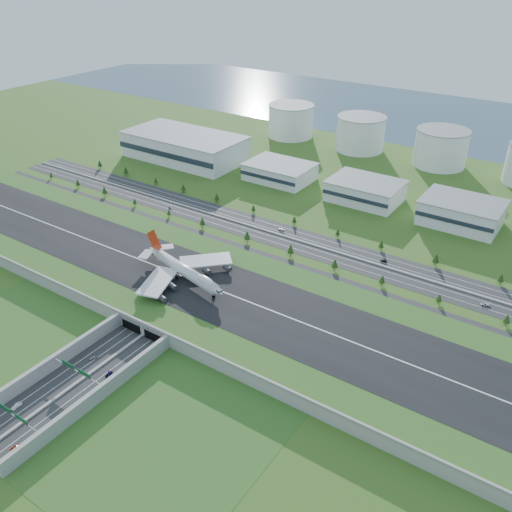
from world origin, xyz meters
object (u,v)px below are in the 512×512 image
Objects in this scene: car_3 at (16,447)px; car_6 at (486,304)px; car_5 at (384,261)px; car_4 at (170,208)px; car_1 at (17,406)px; car_2 at (109,374)px; car_7 at (281,229)px; car_0 at (93,358)px; boeing_747 at (184,270)px; fuel_tank_a at (291,121)px.

car_6 is (139.74, 223.94, -0.01)m from car_3.
car_4 is at bearing -97.92° from car_5.
car_1 is 1.14× the size of car_5.
car_1 reaches higher than car_2.
car_7 is (6.55, 224.67, -0.06)m from car_1.
car_7 is (-14.60, 239.59, 0.00)m from car_3.
car_1 is 241.14m from car_5.
car_7 is (-12.63, 185.11, 0.09)m from car_2.
car_6 reaches higher than car_0.
car_1 is 0.95× the size of car_7.
car_2 is 1.23× the size of car_4.
car_5 is at bearing -93.25° from car_3.
car_2 is 0.92× the size of car_7.
car_5 reaches higher than car_4.
car_7 is at bearing 86.28° from car_1.
boeing_747 is 78.71m from car_0.
fuel_tank_a is at bearing 28.74° from car_6.
fuel_tank_a is 226.64m from car_4.
car_7 is at bearing -60.01° from car_4.
car_1 reaches higher than car_4.
car_5 is (180.09, 16.34, 0.05)m from car_4.
boeing_747 is at bearing -113.91° from car_4.
fuel_tank_a is at bearing 121.96° from boeing_747.
car_5 is (199.31, -208.86, -16.65)m from fuel_tank_a.
car_0 is 1.07× the size of car_4.
car_4 is (-90.29, 207.45, -0.15)m from car_1.
fuel_tank_a is at bearing 24.78° from car_4.
fuel_tank_a is 413.96m from car_2.
car_2 is 220.90m from car_6.
boeing_747 reaches higher than car_6.
car_0 is at bearing 11.70° from car_7.
car_3 is 240.04m from car_7.
car_0 is 0.81× the size of car_3.
car_7 is at bearing -103.71° from car_5.
car_3 is at bearing -37.25° from car_1.
car_1 reaches higher than car_7.
car_3 is 1.20× the size of car_5.
car_7 is at bearing -73.71° from car_3.
boeing_747 reaches higher than car_0.
car_6 is 1.03× the size of car_7.
fuel_tank_a is 466.55m from car_3.
car_2 is 0.92× the size of car_3.
fuel_tank_a is at bearing 129.33° from car_0.
car_4 is 0.75× the size of car_7.
fuel_tank_a is 11.59× the size of car_0.
fuel_tank_a is 238.75m from car_7.
boeing_747 is 13.95× the size of car_7.
car_3 is 0.97× the size of car_6.
boeing_747 reaches higher than car_4.
fuel_tank_a reaches higher than car_4.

